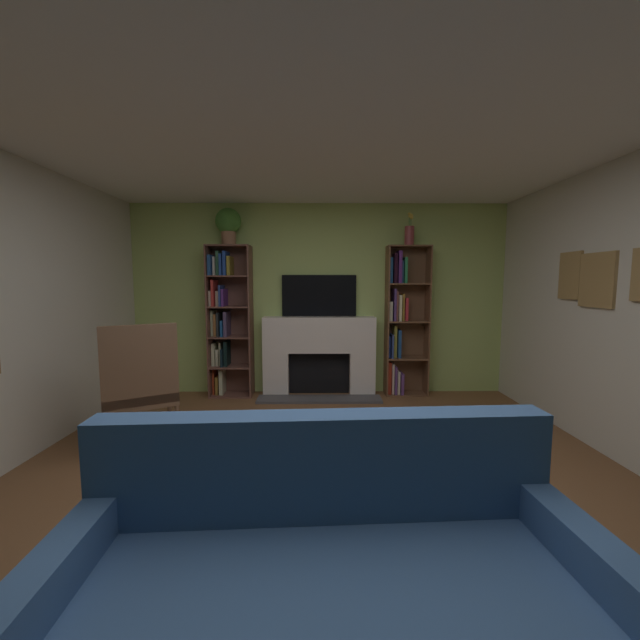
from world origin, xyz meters
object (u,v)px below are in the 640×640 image
object	(u,v)px
bookshelf_left	(226,319)
potted_plant	(228,224)
bookshelf_right	(401,322)
tv	(319,296)
couch	(329,592)
coffee_table	(325,481)
fireplace	(319,353)
vase_with_flowers	(409,234)
armchair	(140,386)

from	to	relation	value
bookshelf_left	potted_plant	size ratio (longest dim) A/B	4.19
bookshelf_right	bookshelf_left	bearing A→B (deg)	-179.41
tv	bookshelf_left	distance (m)	1.26
tv	couch	world-z (taller)	tv
couch	coffee_table	bearing A→B (deg)	89.79
fireplace	vase_with_flowers	world-z (taller)	vase_with_flowers
bookshelf_right	couch	size ratio (longest dim) A/B	0.93
couch	vase_with_flowers	bearing A→B (deg)	72.26
bookshelf_right	armchair	bearing A→B (deg)	-149.39
fireplace	armchair	distance (m)	2.28
fireplace	couch	distance (m)	3.60
vase_with_flowers	armchair	distance (m)	3.56
fireplace	vase_with_flowers	xyz separation A→B (m)	(1.16, -0.02, 1.56)
vase_with_flowers	couch	distance (m)	4.16
vase_with_flowers	armchair	world-z (taller)	vase_with_flowers
vase_with_flowers	coffee_table	bearing A→B (deg)	-111.97
bookshelf_left	armchair	bearing A→B (deg)	-104.63
armchair	coffee_table	distance (m)	2.09
couch	armchair	size ratio (longest dim) A/B	1.86
bookshelf_left	fireplace	bearing A→B (deg)	-0.04
bookshelf_left	bookshelf_right	distance (m)	2.31
bookshelf_right	armchair	xyz separation A→B (m)	(-2.72, -1.61, -0.41)
fireplace	couch	world-z (taller)	fireplace
vase_with_flowers	fireplace	bearing A→B (deg)	178.78
armchair	coffee_table	xyz separation A→B (m)	(1.66, -1.25, -0.22)
potted_plant	couch	size ratio (longest dim) A/B	0.22
bookshelf_left	bookshelf_right	size ratio (longest dim) A/B	1.00
potted_plant	coffee_table	distance (m)	3.60
couch	coffee_table	distance (m)	0.75
tv	coffee_table	xyz separation A→B (m)	(0.02, -2.94, -0.98)
tv	couch	bearing A→B (deg)	-89.71
fireplace	coffee_table	world-z (taller)	fireplace
potted_plant	vase_with_flowers	distance (m)	2.32
fireplace	tv	xyz separation A→B (m)	(0.00, 0.09, 0.76)
fireplace	coffee_table	bearing A→B (deg)	-89.56
potted_plant	coffee_table	world-z (taller)	potted_plant
potted_plant	couch	distance (m)	4.23
fireplace	bookshelf_left	bearing A→B (deg)	179.96
bookshelf_right	couch	bearing A→B (deg)	-106.53
potted_plant	vase_with_flowers	bearing A→B (deg)	0.02
couch	armchair	xyz separation A→B (m)	(-1.65, 2.00, 0.27)
bookshelf_left	potted_plant	world-z (taller)	potted_plant
armchair	bookshelf_left	bearing A→B (deg)	75.37
armchair	vase_with_flowers	bearing A→B (deg)	29.24
bookshelf_right	vase_with_flowers	distance (m)	1.15
bookshelf_left	coffee_table	size ratio (longest dim) A/B	2.37
fireplace	vase_with_flowers	distance (m)	1.94
tv	armchair	xyz separation A→B (m)	(-1.63, -1.68, -0.76)
potted_plant	armchair	size ratio (longest dim) A/B	0.41
tv	armchair	distance (m)	2.47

